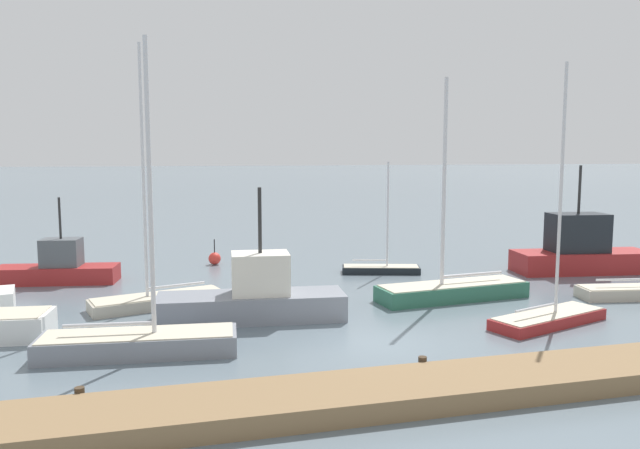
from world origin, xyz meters
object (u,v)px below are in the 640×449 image
Objects in this scene: channel_buoy_0 at (560,244)px; sailboat_6 at (636,289)px; fishing_boat_2 at (581,251)px; channel_buoy_1 at (215,258)px; fishing_boat_3 at (254,298)px; sailboat_1 at (549,314)px; sailboat_0 at (381,268)px; fishing_boat_0 at (58,268)px; sailboat_2 at (158,296)px; sailboat_5 at (452,288)px; sailboat_4 at (139,340)px.

sailboat_6 is at bearing -113.39° from channel_buoy_0.
channel_buoy_1 is at bearing -12.92° from fishing_boat_2.
channel_buoy_1 is at bearing 97.95° from fishing_boat_3.
sailboat_1 reaches higher than fishing_boat_3.
sailboat_6 is 21.54m from channel_buoy_1.
fishing_boat_0 is at bearing -169.82° from sailboat_0.
sailboat_2 is 1.12× the size of sailboat_5.
sailboat_5 is 10.27m from fishing_boat_2.
fishing_boat_0 is at bearing -0.90° from fishing_boat_2.
sailboat_4 is (-0.53, -6.08, 0.03)m from sailboat_2.
sailboat_6 is at bearing 4.92° from sailboat_1.
fishing_boat_3 reaches higher than fishing_boat_0.
sailboat_6 is 1.27× the size of fishing_boat_2.
sailboat_5 reaches higher than fishing_boat_0.
sailboat_1 is 22.66m from fishing_boat_0.
sailboat_4 is 15.70m from channel_buoy_1.
sailboat_4 is (-11.99, -10.59, 0.20)m from sailboat_0.
sailboat_4 reaches higher than sailboat_1.
sailboat_1 is at bearing -60.34° from sailboat_0.
sailboat_0 is at bearing 146.98° from sailboat_6.
sailboat_1 is 1.60× the size of fishing_boat_0.
fishing_boat_2 reaches higher than channel_buoy_0.
channel_buoy_0 is at bearing 15.35° from fishing_boat_0.
fishing_boat_0 is 12.34m from fishing_boat_3.
sailboat_4 is at bearing -122.61° from sailboat_0.
sailboat_6 is at bearing 12.48° from sailboat_4.
sailboat_4 reaches higher than sailboat_6.
sailboat_4 is at bearing 69.12° from sailboat_2.
sailboat_1 reaches higher than sailboat_0.
sailboat_2 is (-14.11, 6.34, 0.04)m from sailboat_1.
sailboat_1 reaches higher than fishing_boat_0.
fishing_boat_3 is 25.68m from channel_buoy_0.
sailboat_2 is 7.30× the size of channel_buoy_1.
sailboat_1 is 1.01× the size of sailboat_5.
sailboat_0 is 12.32m from sailboat_2.
sailboat_1 is at bearing 4.83° from sailboat_4.
fishing_boat_0 is at bearing -158.85° from channel_buoy_1.
fishing_boat_0 is 27.02m from fishing_boat_2.
sailboat_5 reaches higher than fishing_boat_3.
sailboat_1 is at bearing -12.52° from fishing_boat_3.
fishing_boat_2 is (1.55, 5.74, 0.70)m from sailboat_6.
sailboat_4 is 5.21m from fishing_boat_3.
fishing_boat_3 is 4.99× the size of channel_buoy_1.
sailboat_1 is at bearing 139.87° from sailboat_2.
fishing_boat_3 is at bearing 43.44° from sailboat_4.
fishing_boat_0 reaches higher than channel_buoy_1.
fishing_boat_0 is (-25.16, 9.80, 0.29)m from sailboat_6.
sailboat_1 is 0.90× the size of sailboat_2.
sailboat_4 reaches higher than channel_buoy_1.
channel_buoy_0 is (14.59, 5.00, 0.05)m from sailboat_0.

